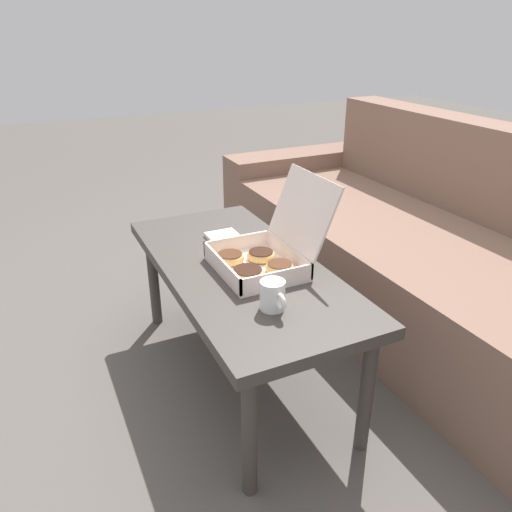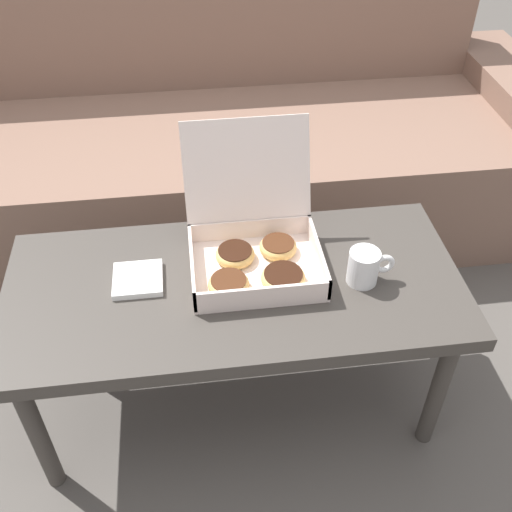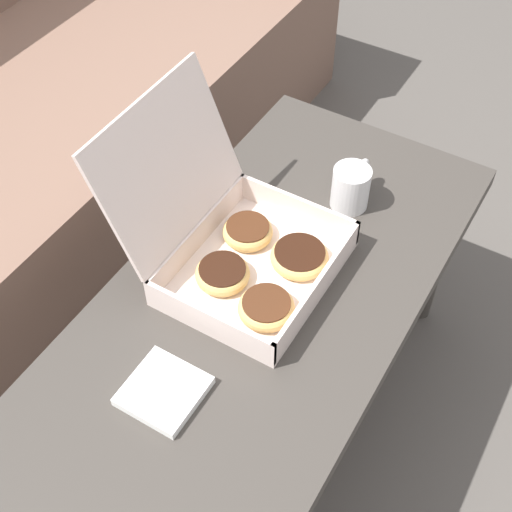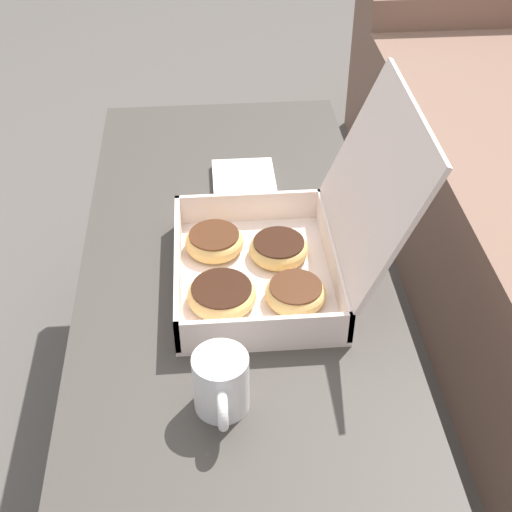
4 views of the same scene
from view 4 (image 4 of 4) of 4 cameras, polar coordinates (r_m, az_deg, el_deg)
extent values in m
plane|color=#514C47|center=(1.55, 2.55, -13.44)|extent=(12.00, 12.00, 0.00)
cube|color=#7A5B4C|center=(2.49, 18.47, 14.37)|extent=(0.24, 0.89, 0.52)
cube|color=#3D3833|center=(1.21, -1.83, -0.91)|extent=(1.11, 0.51, 0.04)
cylinder|color=#3D3833|center=(1.76, -8.94, 3.40)|extent=(0.04, 0.04, 0.43)
cylinder|color=#3D3833|center=(1.76, 3.76, 4.03)|extent=(0.04, 0.04, 0.43)
cube|color=silver|center=(1.16, 0.00, -1.76)|extent=(0.32, 0.26, 0.01)
cube|color=silver|center=(1.13, -6.28, -0.87)|extent=(0.32, 0.01, 0.06)
cube|color=silver|center=(1.15, 6.19, -0.23)|extent=(0.32, 0.01, 0.06)
cube|color=silver|center=(1.26, -0.57, 3.97)|extent=(0.01, 0.26, 0.06)
cube|color=silver|center=(1.02, 0.70, -6.13)|extent=(0.01, 0.26, 0.06)
cube|color=silver|center=(1.07, 9.42, 5.99)|extent=(0.32, 0.10, 0.24)
torus|color=#E0B266|center=(1.18, 1.82, 0.56)|extent=(0.10, 0.10, 0.03)
cylinder|color=black|center=(1.18, 1.83, 0.91)|extent=(0.08, 0.08, 0.01)
torus|color=#E0B266|center=(1.20, -3.35, 1.12)|extent=(0.10, 0.10, 0.03)
cylinder|color=#472614|center=(1.19, -3.37, 1.49)|extent=(0.08, 0.08, 0.01)
torus|color=#E0B266|center=(1.10, -2.76, -3.14)|extent=(0.11, 0.11, 0.03)
cylinder|color=black|center=(1.09, -2.78, -2.78)|extent=(0.09, 0.09, 0.01)
torus|color=#E0B266|center=(1.10, 3.18, -3.02)|extent=(0.10, 0.10, 0.03)
cylinder|color=#472614|center=(1.09, 3.20, -2.66)|extent=(0.08, 0.08, 0.01)
cylinder|color=white|center=(0.95, -2.81, -10.04)|extent=(0.07, 0.07, 0.09)
torus|color=white|center=(0.91, -2.69, -12.25)|extent=(0.05, 0.01, 0.05)
cube|color=white|center=(1.38, -1.00, 6.23)|extent=(0.12, 0.12, 0.02)
camera|label=1|loc=(0.76, -127.73, -26.86)|focal=35.00mm
camera|label=2|loc=(1.45, -62.68, 32.39)|focal=42.00mm
camera|label=3|loc=(1.64, -24.68, 45.43)|focal=50.00mm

